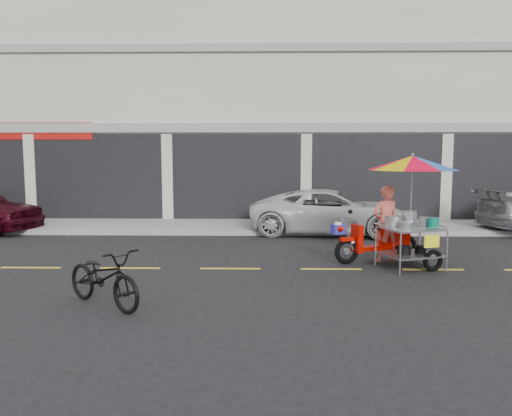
{
  "coord_description": "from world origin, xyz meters",
  "views": [
    {
      "loc": [
        -1.29,
        -9.69,
        2.28
      ],
      "look_at": [
        -1.5,
        0.6,
        1.15
      ],
      "focal_mm": 35.0,
      "sensor_mm": 36.0,
      "label": 1
    }
  ],
  "objects": [
    {
      "name": "white_pickup",
      "position": [
        0.55,
        4.41,
        0.63
      ],
      "size": [
        4.78,
        2.66,
        1.26
      ],
      "primitive_type": "imported",
      "rotation": [
        0.0,
        0.0,
        1.44
      ],
      "color": "silver",
      "rests_on": "ground"
    },
    {
      "name": "near_bicycle",
      "position": [
        -3.71,
        -2.47,
        0.45
      ],
      "size": [
        1.7,
        1.51,
        0.89
      ],
      "primitive_type": "imported",
      "rotation": [
        0.0,
        0.0,
        0.9
      ],
      "color": "black",
      "rests_on": "ground"
    },
    {
      "name": "shophouse_block",
      "position": [
        2.82,
        10.59,
        4.24
      ],
      "size": [
        36.0,
        8.11,
        10.4
      ],
      "color": "beige",
      "rests_on": "ground"
    },
    {
      "name": "food_vendor_rig",
      "position": [
        1.44,
        0.38,
        1.44
      ],
      "size": [
        2.67,
        2.23,
        2.29
      ],
      "rotation": [
        0.0,
        0.0,
        0.34
      ],
      "color": "black",
      "rests_on": "ground"
    },
    {
      "name": "sidewalk",
      "position": [
        0.0,
        5.5,
        0.07
      ],
      "size": [
        45.0,
        3.0,
        0.15
      ],
      "primitive_type": "cube",
      "color": "gray",
      "rests_on": "ground"
    },
    {
      "name": "ground",
      "position": [
        0.0,
        0.0,
        0.0
      ],
      "size": [
        90.0,
        90.0,
        0.0
      ],
      "primitive_type": "plane",
      "color": "black"
    },
    {
      "name": "centerline",
      "position": [
        0.0,
        0.0,
        0.0
      ],
      "size": [
        42.0,
        0.1,
        0.01
      ],
      "primitive_type": "cube",
      "color": "gold",
      "rests_on": "ground"
    }
  ]
}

